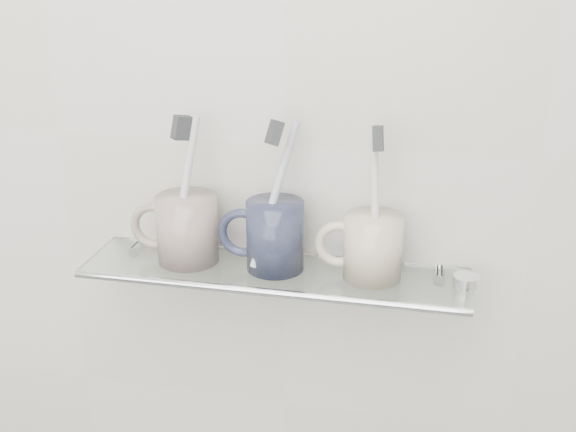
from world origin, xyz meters
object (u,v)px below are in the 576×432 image
(mug_left, at_px, (187,229))
(mug_right, at_px, (373,247))
(shelf_glass, at_px, (274,273))
(mug_center, at_px, (275,236))

(mug_left, height_order, mug_right, mug_left)
(shelf_glass, distance_m, mug_right, 0.13)
(shelf_glass, height_order, mug_left, mug_left)
(shelf_glass, height_order, mug_right, mug_right)
(mug_left, distance_m, mug_center, 0.12)
(shelf_glass, distance_m, mug_center, 0.05)
(shelf_glass, xyz_separation_m, mug_left, (-0.12, 0.00, 0.05))
(mug_center, bearing_deg, mug_left, 178.68)
(mug_left, xyz_separation_m, mug_right, (0.24, 0.00, -0.00))
(mug_left, height_order, mug_center, mug_center)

